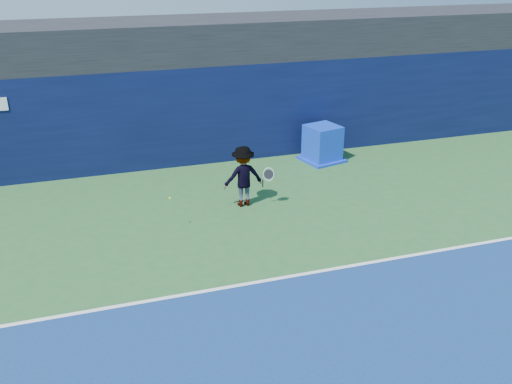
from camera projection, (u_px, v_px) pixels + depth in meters
ground at (312, 383)px, 8.86m from camera, size 80.00×80.00×0.00m
baseline at (254, 283)px, 11.48m from camera, size 24.00×0.10×0.01m
stadium_band at (170, 40)px, 17.50m from camera, size 36.00×3.00×1.20m
back_wall_assembly at (180, 115)px, 17.45m from camera, size 36.00×1.03×3.00m
equipment_cart at (322, 145)px, 17.90m from camera, size 1.43×1.43×1.13m
tennis_player at (243, 176)px, 14.66m from camera, size 1.27×0.70×1.61m
tennis_ball at (170, 198)px, 13.29m from camera, size 0.06×0.06×0.06m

